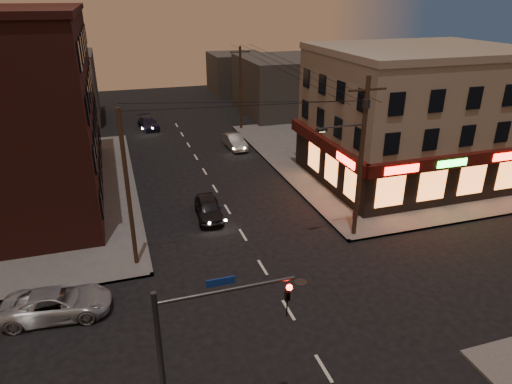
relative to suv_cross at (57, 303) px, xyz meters
name	(u,v)px	position (x,y,z in m)	size (l,w,h in m)	color
ground	(288,310)	(10.72, -3.06, -0.69)	(120.00, 120.00, 0.00)	black
sidewalk_ne	(390,154)	(28.72, 15.94, -0.62)	(24.00, 28.00, 0.15)	#514F4C
pizza_building	(414,115)	(26.65, 10.37, 4.65)	(15.85, 12.85, 10.50)	gray
brick_apartment	(2,111)	(-3.78, 15.94, 5.96)	(12.00, 20.00, 13.00)	#421A15
bg_building_ne_a	(282,86)	(24.72, 34.94, 2.81)	(10.00, 12.00, 7.00)	#3F3D3A
bg_building_nw	(57,88)	(-2.28, 38.94, 3.31)	(9.00, 10.00, 8.00)	#3F3D3A
bg_building_ne_b	(237,73)	(22.72, 48.94, 2.31)	(8.00, 8.00, 6.00)	#3F3D3A
utility_pole_main	(360,150)	(17.40, 2.74, 5.07)	(4.20, 0.44, 10.00)	#382619
utility_pole_far	(241,88)	(17.52, 28.94, 3.96)	(0.26, 0.26, 9.00)	#382619
utility_pole_west	(128,191)	(3.92, 3.44, 3.96)	(0.24, 0.24, 9.00)	#382619
traffic_signal	(193,345)	(5.15, -8.66, 3.46)	(4.49, 0.32, 6.47)	#333538
suv_cross	(57,303)	(0.00, 0.00, 0.00)	(2.30, 5.00, 1.39)	#9B9EA4
sedan_near	(208,208)	(9.16, 8.06, 0.02)	(1.69, 4.20, 1.43)	black
sedan_mid	(235,141)	(14.97, 22.47, 0.01)	(1.49, 4.29, 1.41)	gray
sedan_far	(148,123)	(7.42, 32.44, -0.04)	(1.83, 4.51, 1.31)	black
fire_hydrant	(354,214)	(18.52, 4.51, -0.15)	(0.33, 0.33, 0.72)	maroon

